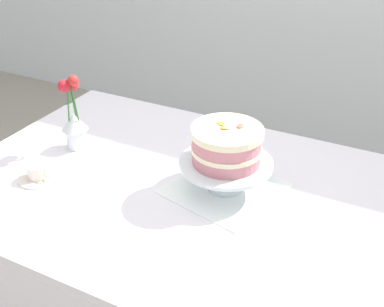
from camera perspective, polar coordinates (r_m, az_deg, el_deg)
The scene contains 6 objects.
dining_table at distance 1.58m, azimuth -2.72°, elevation -6.56°, with size 1.40×1.00×0.74m.
linen_napkin at distance 1.52m, azimuth 3.93°, elevation -4.13°, with size 0.32×0.32×0.00m, color white.
cake_stand at distance 1.48m, azimuth 4.04°, elevation -1.52°, with size 0.29×0.29×0.10m.
layer_cake at distance 1.44m, azimuth 4.14°, elevation 1.02°, with size 0.22×0.22×0.12m.
flower_vase at distance 1.74m, azimuth -13.89°, elevation 3.95°, with size 0.09×0.09×0.28m.
teacup at distance 1.63m, azimuth -17.90°, elevation -2.29°, with size 0.13×0.13×0.05m.
Camera 1 is at (0.64, -1.11, 1.60)m, focal length 44.78 mm.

